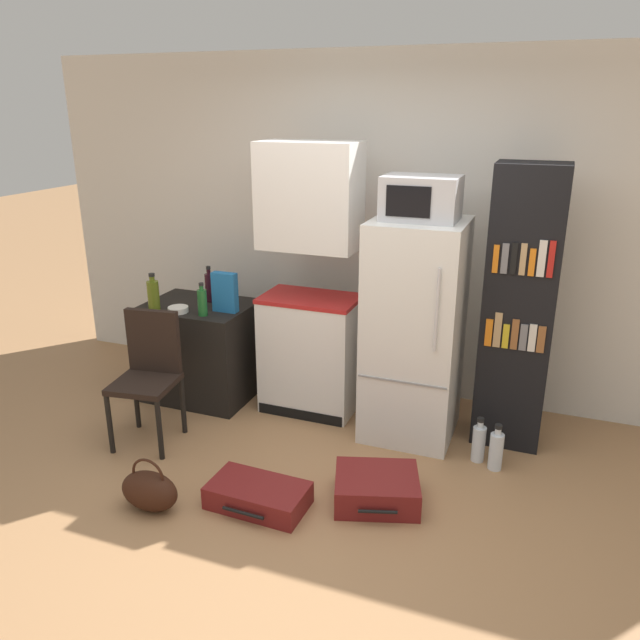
% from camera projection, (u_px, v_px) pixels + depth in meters
% --- Properties ---
extents(ground_plane, '(24.00, 24.00, 0.00)m').
position_uv_depth(ground_plane, '(296.00, 525.00, 3.52)').
color(ground_plane, '#A3754C').
extents(wall_back, '(6.40, 0.10, 2.64)m').
position_uv_depth(wall_back, '(420.00, 232.00, 4.78)').
color(wall_back, silver).
rests_on(wall_back, ground_plane).
extents(side_table, '(0.83, 0.64, 0.77)m').
position_uv_depth(side_table, '(201.00, 350.00, 4.98)').
color(side_table, black).
rests_on(side_table, ground_plane).
extents(kitchen_hutch, '(0.72, 0.46, 2.01)m').
position_uv_depth(kitchen_hutch, '(310.00, 292.00, 4.58)').
color(kitchen_hutch, white).
rests_on(kitchen_hutch, ground_plane).
extents(refrigerator, '(0.62, 0.65, 1.54)m').
position_uv_depth(refrigerator, '(414.00, 331.00, 4.29)').
color(refrigerator, silver).
rests_on(refrigerator, ground_plane).
extents(microwave, '(0.48, 0.36, 0.28)m').
position_uv_depth(microwave, '(421.00, 198.00, 3.98)').
color(microwave, '#B7B7BC').
rests_on(microwave, refrigerator).
extents(bookshelf, '(0.45, 0.35, 1.91)m').
position_uv_depth(bookshelf, '(519.00, 310.00, 4.13)').
color(bookshelf, black).
rests_on(bookshelf, ground_plane).
extents(bottle_wine_dark, '(0.07, 0.07, 0.29)m').
position_uv_depth(bottle_wine_dark, '(209.00, 287.00, 4.90)').
color(bottle_wine_dark, black).
rests_on(bottle_wine_dark, side_table).
extents(bottle_green_tall, '(0.07, 0.07, 0.25)m').
position_uv_depth(bottle_green_tall, '(202.00, 302.00, 4.58)').
color(bottle_green_tall, '#1E6028').
rests_on(bottle_green_tall, side_table).
extents(bottle_olive_oil, '(0.09, 0.09, 0.28)m').
position_uv_depth(bottle_olive_oil, '(153.00, 294.00, 4.71)').
color(bottle_olive_oil, '#566619').
rests_on(bottle_olive_oil, side_table).
extents(bowl, '(0.15, 0.15, 0.04)m').
position_uv_depth(bowl, '(178.00, 309.00, 4.67)').
color(bowl, silver).
rests_on(bowl, side_table).
extents(cereal_box, '(0.19, 0.07, 0.30)m').
position_uv_depth(cereal_box, '(225.00, 292.00, 4.65)').
color(cereal_box, '#1E66A8').
rests_on(cereal_box, side_table).
extents(chair, '(0.45, 0.46, 0.92)m').
position_uv_depth(chair, '(149.00, 366.00, 4.29)').
color(chair, black).
rests_on(chair, ground_plane).
extents(suitcase_large_flat, '(0.59, 0.36, 0.14)m').
position_uv_depth(suitcase_large_flat, '(258.00, 495.00, 3.67)').
color(suitcase_large_flat, maroon).
rests_on(suitcase_large_flat, ground_plane).
extents(suitcase_small_flat, '(0.59, 0.54, 0.17)m').
position_uv_depth(suitcase_small_flat, '(377.00, 489.00, 3.71)').
color(suitcase_small_flat, maroon).
rests_on(suitcase_small_flat, ground_plane).
extents(handbag, '(0.36, 0.20, 0.33)m').
position_uv_depth(handbag, '(150.00, 490.00, 3.63)').
color(handbag, '#33190F').
rests_on(handbag, ground_plane).
extents(water_bottle_front, '(0.09, 0.09, 0.32)m').
position_uv_depth(water_bottle_front, '(496.00, 450.00, 4.02)').
color(water_bottle_front, silver).
rests_on(water_bottle_front, ground_plane).
extents(water_bottle_middle, '(0.09, 0.09, 0.31)m').
position_uv_depth(water_bottle_middle, '(479.00, 443.00, 4.12)').
color(water_bottle_middle, silver).
rests_on(water_bottle_middle, ground_plane).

